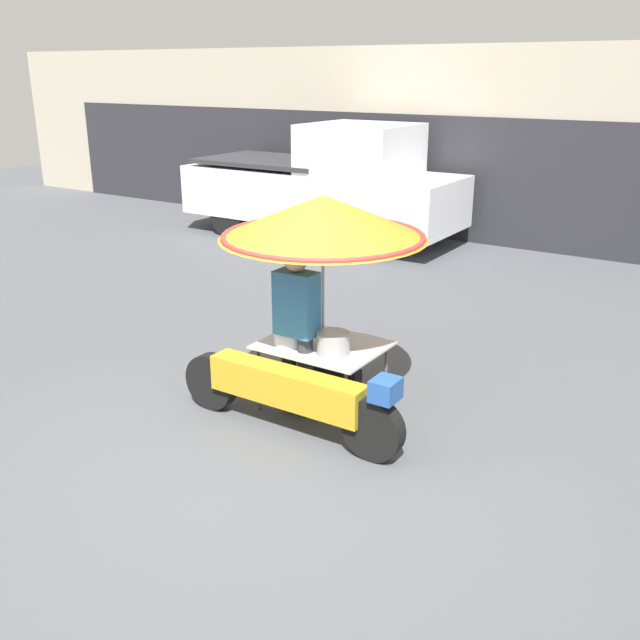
% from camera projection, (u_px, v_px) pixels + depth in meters
% --- Properties ---
extents(ground_plane, '(36.00, 36.00, 0.00)m').
position_uv_depth(ground_plane, '(268.00, 460.00, 5.84)').
color(ground_plane, '#4C4F54').
extents(shopfront_building, '(28.00, 2.06, 3.45)m').
position_uv_depth(shopfront_building, '(582.00, 148.00, 12.63)').
color(shopfront_building, '#B2A893').
rests_on(shopfront_building, ground).
extents(vendor_motorcycle_cart, '(2.26, 1.84, 2.01)m').
position_uv_depth(vendor_motorcycle_cart, '(319.00, 247.00, 6.21)').
color(vendor_motorcycle_cart, black).
rests_on(vendor_motorcycle_cart, ground).
extents(vendor_person, '(0.38, 0.22, 1.57)m').
position_uv_depth(vendor_person, '(297.00, 324.00, 6.38)').
color(vendor_person, '#2D2D33').
rests_on(vendor_person, ground).
extents(pickup_truck, '(5.27, 1.86, 2.13)m').
position_uv_depth(pickup_truck, '(327.00, 185.00, 13.14)').
color(pickup_truck, black).
rests_on(pickup_truck, ground).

